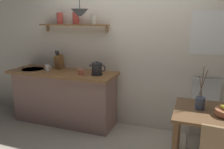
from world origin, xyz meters
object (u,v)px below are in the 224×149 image
at_px(pendant_lamp, 80,13).
at_px(knife_block, 59,61).
at_px(electric_kettle, 97,69).
at_px(twig_vase, 200,103).
at_px(dining_table, 211,122).
at_px(dining_chair_far, 204,109).
at_px(coffee_mug_by_sink, 47,68).
at_px(coffee_mug_spare, 81,72).

bearing_deg(pendant_lamp, knife_block, 160.13).
relative_size(electric_kettle, knife_block, 0.80).
distance_m(twig_vase, pendant_lamp, 2.09).
distance_m(dining_table, electric_kettle, 1.77).
xyz_separation_m(dining_chair_far, pendant_lamp, (-1.86, -0.16, 1.33)).
height_order(twig_vase, coffee_mug_by_sink, twig_vase).
xyz_separation_m(dining_chair_far, electric_kettle, (-1.60, -0.14, 0.49)).
relative_size(dining_table, knife_block, 2.55).
bearing_deg(knife_block, coffee_mug_by_sink, -116.90).
xyz_separation_m(twig_vase, electric_kettle, (-1.52, 0.47, 0.19)).
bearing_deg(pendant_lamp, twig_vase, -14.31).
distance_m(dining_table, coffee_mug_by_sink, 2.62).
xyz_separation_m(dining_table, coffee_mug_by_sink, (-2.55, 0.48, 0.35)).
bearing_deg(coffee_mug_by_sink, pendant_lamp, 0.48).
relative_size(twig_vase, electric_kettle, 1.96).
bearing_deg(dining_chair_far, coffee_mug_by_sink, -176.11).
bearing_deg(electric_kettle, dining_table, -17.22).
distance_m(dining_chair_far, coffee_mug_spare, 1.90).
relative_size(dining_table, pendant_lamp, 1.39).
bearing_deg(electric_kettle, coffee_mug_spare, -162.17).
bearing_deg(electric_kettle, twig_vase, -17.40).
bearing_deg(knife_block, pendant_lamp, -19.87).
relative_size(electric_kettle, coffee_mug_spare, 2.17).
bearing_deg(coffee_mug_by_sink, dining_table, -10.74).
height_order(dining_table, coffee_mug_spare, coffee_mug_spare).
distance_m(dining_table, dining_chair_far, 0.66).
height_order(twig_vase, pendant_lamp, pendant_lamp).
distance_m(dining_chair_far, electric_kettle, 1.68).
xyz_separation_m(dining_chair_far, twig_vase, (-0.09, -0.62, 0.31)).
relative_size(twig_vase, coffee_mug_spare, 4.24).
distance_m(coffee_mug_spare, pendant_lamp, 0.89).
distance_m(twig_vase, coffee_mug_spare, 1.80).
xyz_separation_m(knife_block, coffee_mug_spare, (0.56, -0.25, -0.09)).
xyz_separation_m(twig_vase, knife_block, (-2.31, 0.65, 0.22)).
bearing_deg(dining_chair_far, coffee_mug_spare, -173.25).
relative_size(electric_kettle, pendant_lamp, 0.43).
bearing_deg(dining_chair_far, twig_vase, -97.91).
height_order(dining_table, electric_kettle, electric_kettle).
bearing_deg(dining_table, dining_chair_far, 94.48).
relative_size(dining_chair_far, coffee_mug_by_sink, 7.62).
xyz_separation_m(electric_kettle, coffee_mug_by_sink, (-0.90, -0.03, -0.04)).
xyz_separation_m(electric_kettle, coffee_mug_spare, (-0.24, -0.08, -0.05)).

